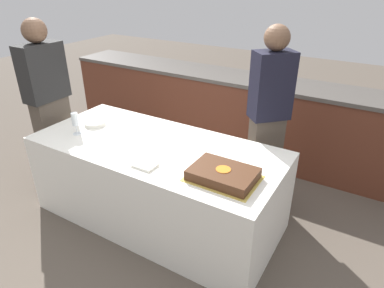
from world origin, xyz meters
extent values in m
plane|color=brown|center=(0.00, 0.00, 0.00)|extent=(14.00, 14.00, 0.00)
cube|color=#5B2D1E|center=(0.00, 1.54, 0.44)|extent=(4.40, 0.55, 0.88)
cube|color=#4C4742|center=(0.00, 1.54, 0.90)|extent=(4.40, 0.58, 0.04)
cube|color=white|center=(0.00, 0.00, 0.36)|extent=(2.08, 0.94, 0.73)
cube|color=gold|center=(0.69, -0.17, 0.73)|extent=(0.48, 0.35, 0.00)
cube|color=#472816|center=(0.69, -0.17, 0.76)|extent=(0.44, 0.31, 0.07)
cylinder|color=orange|center=(0.69, -0.17, 0.80)|extent=(0.10, 0.10, 0.00)
cylinder|color=white|center=(-0.71, 0.04, 0.74)|extent=(0.19, 0.19, 0.04)
cylinder|color=white|center=(-0.70, -0.18, 0.73)|extent=(0.07, 0.07, 0.00)
cylinder|color=white|center=(-0.70, -0.18, 0.77)|extent=(0.01, 0.01, 0.08)
cylinder|color=white|center=(-0.70, -0.18, 0.86)|extent=(0.06, 0.06, 0.11)
cylinder|color=white|center=(0.60, 0.12, 0.73)|extent=(0.17, 0.17, 0.00)
cube|color=white|center=(0.13, -0.31, 0.74)|extent=(0.17, 0.12, 0.02)
cube|color=#4C4238|center=(0.69, 0.69, 0.43)|extent=(0.31, 0.31, 0.87)
cube|color=black|center=(0.69, 0.69, 1.15)|extent=(0.37, 0.37, 0.56)
sphere|color=brown|center=(0.69, 0.69, 1.53)|extent=(0.20, 0.20, 0.20)
cube|color=#4C4238|center=(-1.26, 0.00, 0.44)|extent=(0.16, 0.35, 0.88)
cube|color=black|center=(-1.26, 0.00, 1.15)|extent=(0.20, 0.41, 0.52)
sphere|color=brown|center=(-1.26, 0.00, 1.52)|extent=(0.22, 0.22, 0.22)
camera|label=1|loc=(1.52, -1.96, 2.00)|focal=32.00mm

